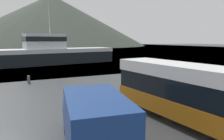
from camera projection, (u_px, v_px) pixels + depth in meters
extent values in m
plane|color=#475B6B|center=(37.00, 47.00, 135.05)|extent=(240.00, 240.00, 0.00)
cone|color=#3D473D|center=(52.00, 20.00, 175.17)|extent=(161.68, 161.68, 43.58)
cube|color=#B26614|center=(190.00, 108.00, 11.08)|extent=(3.90, 10.37, 1.01)
cube|color=black|center=(191.00, 89.00, 10.92)|extent=(3.83, 10.16, 1.16)
cube|color=white|center=(192.00, 72.00, 10.78)|extent=(3.90, 10.37, 0.72)
cube|color=black|center=(133.00, 78.00, 15.18)|extent=(2.14, 0.37, 1.56)
cylinder|color=black|center=(134.00, 103.00, 13.53)|extent=(0.43, 0.93, 0.90)
cylinder|color=black|center=(157.00, 98.00, 14.68)|extent=(0.43, 0.93, 0.90)
cube|color=navy|center=(96.00, 125.00, 7.63)|extent=(2.72, 4.29, 2.25)
cube|color=navy|center=(85.00, 112.00, 10.44)|extent=(2.40, 2.01, 1.23)
cube|color=black|center=(87.00, 98.00, 9.49)|extent=(1.85, 0.32, 0.79)
cylinder|color=black|center=(66.00, 127.00, 10.04)|extent=(0.31, 0.72, 0.70)
cylinder|color=black|center=(104.00, 123.00, 10.58)|extent=(0.31, 0.72, 0.70)
cube|color=black|center=(57.00, 56.00, 40.35)|extent=(23.64, 9.45, 3.00)
cube|color=silver|center=(57.00, 50.00, 40.18)|extent=(23.87, 9.54, 0.75)
cube|color=silver|center=(44.00, 41.00, 38.65)|extent=(7.92, 5.24, 2.92)
cube|color=black|center=(44.00, 39.00, 38.59)|extent=(8.08, 5.38, 0.87)
cylinder|color=#B2B2B7|center=(49.00, 17.00, 38.55)|extent=(0.20, 0.20, 6.51)
cube|color=teal|center=(190.00, 91.00, 16.13)|extent=(1.16, 1.29, 1.20)
cube|color=#1A5F86|center=(190.00, 83.00, 16.03)|extent=(1.27, 1.42, 0.13)
cylinder|color=#4C4C51|center=(29.00, 80.00, 21.99)|extent=(0.30, 0.30, 0.62)
sphere|color=#4C4C51|center=(28.00, 77.00, 21.93)|extent=(0.34, 0.34, 0.34)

